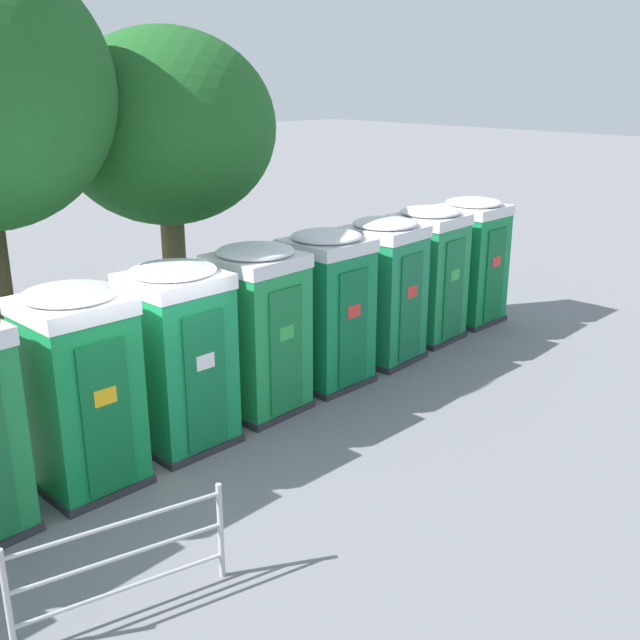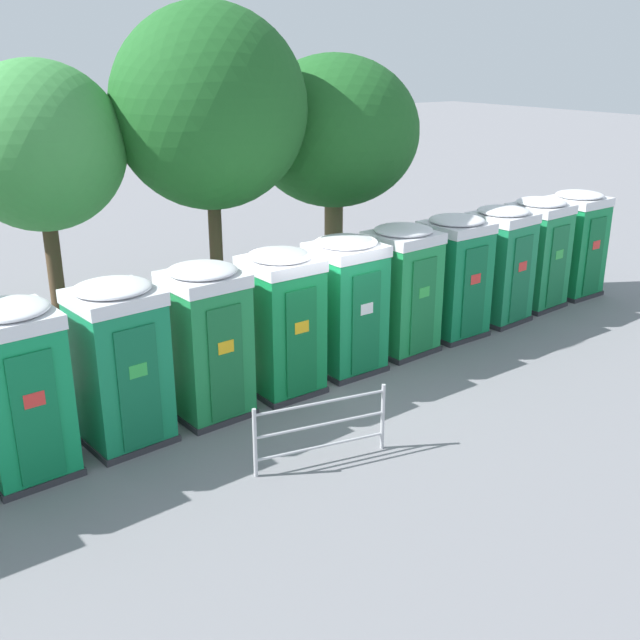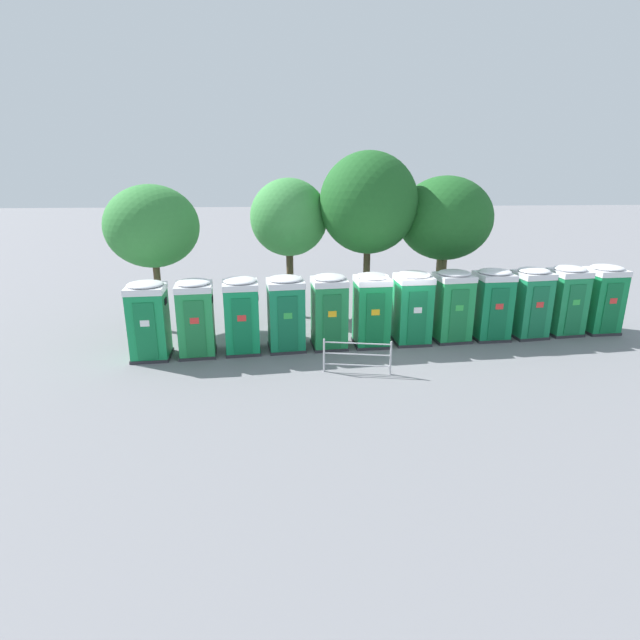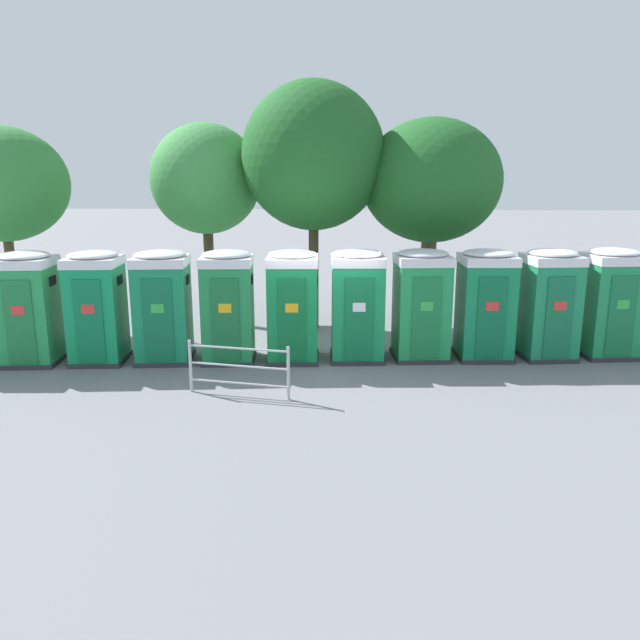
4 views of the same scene
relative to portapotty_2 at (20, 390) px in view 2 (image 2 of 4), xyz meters
name	(u,v)px [view 2 (image 2 of 4)]	position (x,y,z in m)	size (l,w,h in m)	color
ground_plane	(310,376)	(5.12, 0.61, -1.28)	(120.00, 120.00, 0.00)	slate
portapotty_2	(20,390)	(0.00, 0.00, 0.00)	(1.27, 1.30, 2.54)	#2D2D33
portapotty_3	(120,363)	(1.46, 0.16, 0.00)	(1.35, 1.33, 2.54)	#2D2D33
portapotty_4	(206,340)	(2.93, 0.28, 0.00)	(1.27, 1.30, 2.54)	#2D2D33
portapotty_5	(282,321)	(4.40, 0.38, 0.00)	(1.23, 1.26, 2.54)	#2D2D33
portapotty_6	(346,304)	(5.87, 0.54, 0.00)	(1.28, 1.27, 2.54)	#2D2D33
portapotty_7	(402,289)	(7.33, 0.71, 0.00)	(1.35, 1.32, 2.54)	#2D2D33
portapotty_8	(454,276)	(8.80, 0.80, 0.00)	(1.28, 1.26, 2.54)	#2D2D33
portapotty_9	(499,264)	(10.27, 0.93, 0.00)	(1.31, 1.33, 2.54)	#2D2D33
portapotty_10	(537,252)	(11.72, 1.16, 0.00)	(1.32, 1.32, 2.54)	#2D2D33
portapotty_11	(574,243)	(13.19, 1.26, 0.00)	(1.26, 1.27, 2.54)	#2D2D33
street_tree_0	(334,133)	(7.80, 3.73, 2.70)	(3.71, 3.71, 5.64)	brown
street_tree_1	(40,148)	(1.64, 4.07, 2.74)	(3.05, 3.05, 5.56)	#4C3826
street_tree_2	(209,109)	(4.67, 3.38, 3.34)	(3.74, 3.74, 6.56)	#4C3826
event_barrier	(321,427)	(3.58, -2.06, -0.72)	(2.03, 0.41, 1.05)	#B7B7BC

